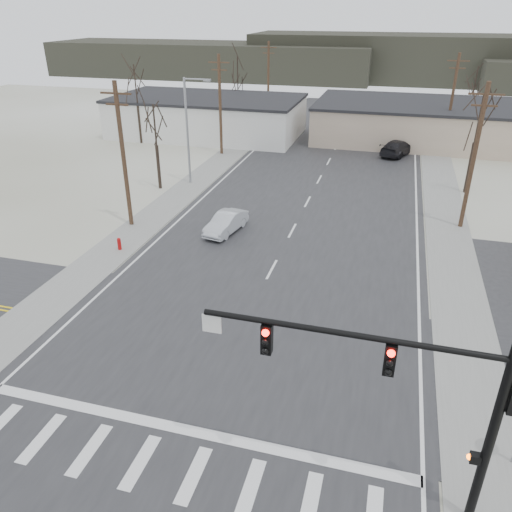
{
  "coord_description": "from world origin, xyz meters",
  "views": [
    {
      "loc": [
        6.19,
        -17.74,
        14.31
      ],
      "look_at": [
        -0.04,
        4.59,
        2.6
      ],
      "focal_mm": 35.0,
      "sensor_mm": 36.0,
      "label": 1
    }
  ],
  "objects_px": {
    "sedan_crossing": "(226,223)",
    "car_far_b": "(330,99)",
    "fire_hydrant": "(119,244)",
    "traffic_signal_mast": "(426,392)",
    "car_far_a": "(398,148)"
  },
  "relations": [
    {
      "from": "traffic_signal_mast",
      "to": "sedan_crossing",
      "type": "distance_m",
      "value": 22.77
    },
    {
      "from": "fire_hydrant",
      "to": "traffic_signal_mast",
      "type": "bearing_deg",
      "value": -38.13
    },
    {
      "from": "traffic_signal_mast",
      "to": "car_far_a",
      "type": "bearing_deg",
      "value": 91.7
    },
    {
      "from": "traffic_signal_mast",
      "to": "car_far_b",
      "type": "height_order",
      "value": "traffic_signal_mast"
    },
    {
      "from": "traffic_signal_mast",
      "to": "car_far_a",
      "type": "relative_size",
      "value": 1.65
    },
    {
      "from": "car_far_b",
      "to": "sedan_crossing",
      "type": "bearing_deg",
      "value": -75.62
    },
    {
      "from": "fire_hydrant",
      "to": "car_far_a",
      "type": "bearing_deg",
      "value": 59.38
    },
    {
      "from": "fire_hydrant",
      "to": "car_far_b",
      "type": "xyz_separation_m",
      "value": [
        5.65,
        57.0,
        0.39
      ]
    },
    {
      "from": "traffic_signal_mast",
      "to": "car_far_b",
      "type": "distance_m",
      "value": 72.38
    },
    {
      "from": "fire_hydrant",
      "to": "car_far_b",
      "type": "bearing_deg",
      "value": 84.34
    },
    {
      "from": "fire_hydrant",
      "to": "sedan_crossing",
      "type": "distance_m",
      "value": 7.35
    },
    {
      "from": "sedan_crossing",
      "to": "car_far_b",
      "type": "xyz_separation_m",
      "value": [
        -0.12,
        52.46,
        0.1
      ]
    },
    {
      "from": "sedan_crossing",
      "to": "car_far_b",
      "type": "distance_m",
      "value": 52.46
    },
    {
      "from": "traffic_signal_mast",
      "to": "sedan_crossing",
      "type": "relative_size",
      "value": 2.14
    },
    {
      "from": "sedan_crossing",
      "to": "car_far_b",
      "type": "height_order",
      "value": "car_far_b"
    }
  ]
}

